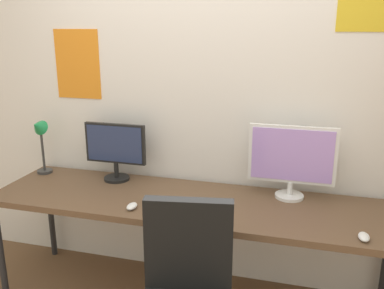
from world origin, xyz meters
The scene contains 8 objects.
wall_back centered at (0.00, 1.02, 1.30)m, with size 4.96×0.11×2.60m.
desk centered at (0.00, 0.60, 0.69)m, with size 2.56×0.68×0.74m.
monitor_left centered at (-0.60, 0.81, 0.97)m, with size 0.44×0.18×0.41m.
monitor_right centered at (0.60, 0.81, 1.00)m, with size 0.54×0.18×0.47m.
desk_lamp centered at (-1.18, 0.78, 1.03)m, with size 0.11×0.15×0.43m.
keyboard_main centered at (0.00, 0.37, 0.75)m, with size 0.33×0.13×0.02m, color #38383D.
mouse_left_side centered at (-0.30, 0.38, 0.76)m, with size 0.06×0.10×0.03m, color silver.
mouse_right_side centered at (0.99, 0.35, 0.76)m, with size 0.06×0.10×0.03m, color silver.
Camera 1 is at (0.65, -1.72, 1.79)m, focal length 38.80 mm.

